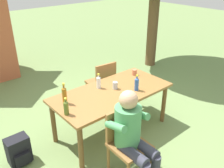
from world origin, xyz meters
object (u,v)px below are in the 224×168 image
at_px(chair_far_right, 103,81).
at_px(bottle_blue, 137,84).
at_px(chair_near_left, 126,139).
at_px(cup_terracotta, 134,72).
at_px(cup_steel, 115,85).
at_px(bottle_amber, 64,95).
at_px(person_in_white_shirt, 132,132).
at_px(bottle_clear, 99,82).
at_px(bottle_olive, 66,107).
at_px(dining_table, 112,96).
at_px(backpack_by_near_side, 19,151).

xyz_separation_m(chair_far_right, bottle_blue, (-0.10, -0.95, 0.34)).
height_order(chair_near_left, bottle_blue, bottle_blue).
distance_m(cup_terracotta, cup_steel, 0.61).
bearing_deg(bottle_amber, bottle_blue, -19.80).
relative_size(chair_far_right, bottle_blue, 3.45).
relative_size(chair_near_left, person_in_white_shirt, 0.74).
distance_m(chair_far_right, bottle_clear, 0.79).
distance_m(bottle_blue, cup_terracotta, 0.56).
height_order(chair_far_right, bottle_blue, bottle_blue).
bearing_deg(person_in_white_shirt, chair_near_left, 88.29).
bearing_deg(chair_near_left, chair_far_right, 61.27).
xyz_separation_m(bottle_amber, cup_steel, (0.81, -0.12, -0.08)).
bearing_deg(bottle_amber, chair_far_right, 27.63).
relative_size(chair_far_right, bottle_olive, 3.64).
height_order(dining_table, chair_near_left, chair_near_left).
height_order(bottle_blue, backpack_by_near_side, bottle_blue).
bearing_deg(bottle_clear, bottle_amber, -174.35).
bearing_deg(chair_far_right, backpack_by_near_side, -165.86).
bearing_deg(person_in_white_shirt, bottle_clear, 72.98).
bearing_deg(cup_steel, bottle_amber, 171.43).
bearing_deg(dining_table, backpack_by_near_side, 168.71).
bearing_deg(dining_table, bottle_blue, -35.33).
relative_size(chair_far_right, bottle_amber, 2.83).
height_order(chair_far_right, bottle_clear, bottle_clear).
bearing_deg(bottle_olive, backpack_by_near_side, 145.90).
relative_size(bottle_blue, cup_steel, 2.26).
bearing_deg(cup_terracotta, chair_near_left, -139.11).
bearing_deg(backpack_by_near_side, bottle_blue, -16.15).
distance_m(dining_table, cup_steel, 0.17).
relative_size(dining_table, bottle_clear, 7.66).
relative_size(chair_near_left, bottle_clear, 3.66).
height_order(bottle_blue, cup_steel, bottle_blue).
bearing_deg(cup_steel, chair_far_right, 66.13).
relative_size(cup_terracotta, backpack_by_near_side, 0.25).
xyz_separation_m(dining_table, person_in_white_shirt, (-0.41, -0.85, 0.01)).
relative_size(chair_far_right, person_in_white_shirt, 0.74).
xyz_separation_m(chair_near_left, chair_far_right, (0.81, 1.47, 0.00)).
height_order(bottle_olive, cup_steel, bottle_olive).
height_order(person_in_white_shirt, cup_terracotta, person_in_white_shirt).
height_order(bottle_clear, backpack_by_near_side, bottle_clear).
relative_size(bottle_blue, backpack_by_near_side, 0.64).
bearing_deg(chair_near_left, bottle_amber, 109.18).
distance_m(bottle_clear, backpack_by_near_side, 1.47).
relative_size(chair_far_right, cup_steel, 7.82).
bearing_deg(cup_terracotta, bottle_blue, -132.10).
bearing_deg(chair_near_left, cup_steel, 57.16).
bearing_deg(cup_terracotta, bottle_clear, 179.07).
xyz_separation_m(bottle_blue, cup_terracotta, (0.38, 0.42, -0.06)).
bearing_deg(bottle_olive, chair_far_right, 33.93).
relative_size(dining_table, cup_terracotta, 18.86).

